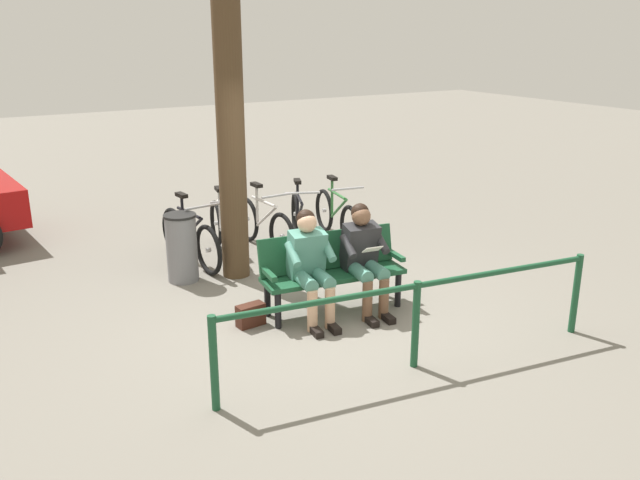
% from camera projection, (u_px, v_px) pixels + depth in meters
% --- Properties ---
extents(ground_plane, '(40.00, 40.00, 0.00)m').
position_uv_depth(ground_plane, '(325.00, 320.00, 7.23)').
color(ground_plane, slate).
extents(bench, '(1.65, 0.68, 0.87)m').
position_uv_depth(bench, '(331.00, 266.00, 7.37)').
color(bench, '#194C2D').
rests_on(bench, ground).
extents(person_reading, '(0.53, 0.80, 1.20)m').
position_uv_depth(person_reading, '(364.00, 253.00, 7.30)').
color(person_reading, '#262628').
rests_on(person_reading, ground).
extents(person_companion, '(0.53, 0.80, 1.20)m').
position_uv_depth(person_companion, '(310.00, 261.00, 7.06)').
color(person_companion, '#4C8C7A').
rests_on(person_companion, ground).
extents(handbag, '(0.31, 0.17, 0.24)m').
position_uv_depth(handbag, '(251.00, 315.00, 7.05)').
color(handbag, '#3F1E14').
rests_on(handbag, ground).
extents(tree_trunk, '(0.34, 0.34, 3.45)m').
position_uv_depth(tree_trunk, '(231.00, 141.00, 8.01)').
color(tree_trunk, '#4C3823').
rests_on(tree_trunk, ground).
extents(litter_bin, '(0.40, 0.40, 0.86)m').
position_uv_depth(litter_bin, '(182.00, 248.00, 8.22)').
color(litter_bin, slate).
rests_on(litter_bin, ground).
extents(bicycle_red, '(0.49, 1.66, 0.94)m').
position_uv_depth(bicycle_red, '(337.00, 217.00, 9.80)').
color(bicycle_red, black).
rests_on(bicycle_red, ground).
extents(bicycle_black, '(0.73, 1.58, 0.94)m').
position_uv_depth(bicycle_black, '(299.00, 221.00, 9.58)').
color(bicycle_black, black).
rests_on(bicycle_black, ground).
extents(bicycle_purple, '(0.48, 1.68, 0.94)m').
position_uv_depth(bicycle_purple, '(264.00, 225.00, 9.39)').
color(bicycle_purple, black).
rests_on(bicycle_purple, ground).
extents(bicycle_silver, '(0.50, 1.66, 0.94)m').
position_uv_depth(bicycle_silver, '(224.00, 231.00, 9.13)').
color(bicycle_silver, black).
rests_on(bicycle_silver, ground).
extents(bicycle_blue, '(0.48, 1.68, 0.94)m').
position_uv_depth(bicycle_blue, '(190.00, 238.00, 8.82)').
color(bicycle_blue, black).
rests_on(bicycle_blue, ground).
extents(railing_fence, '(3.82, 0.58, 0.85)m').
position_uv_depth(railing_fence, '(417.00, 306.00, 6.06)').
color(railing_fence, '#194C2D').
rests_on(railing_fence, ground).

